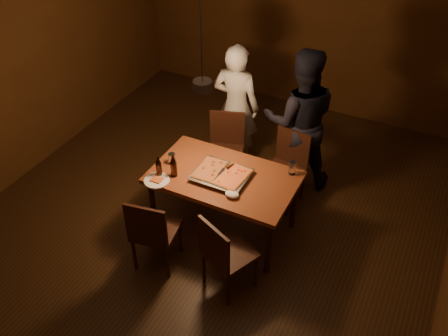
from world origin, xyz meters
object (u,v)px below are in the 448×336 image
at_px(dining_table, 224,181).
at_px(beer_bottle_b, 174,166).
at_px(chair_near_right, 223,250).
at_px(chair_far_left, 226,142).
at_px(diner_white, 236,107).
at_px(pendant_lamp, 202,85).
at_px(beer_bottle_a, 159,166).
at_px(diner_dark, 300,120).
at_px(plate_slice, 157,180).
at_px(pizza_tray, 221,176).
at_px(chair_near_left, 152,228).
at_px(chair_far_right, 287,161).

relative_size(dining_table, beer_bottle_b, 5.91).
relative_size(chair_near_right, beer_bottle_b, 2.18).
relative_size(chair_far_left, diner_white, 0.33).
height_order(dining_table, pendant_lamp, pendant_lamp).
height_order(beer_bottle_b, diner_white, diner_white).
distance_m(beer_bottle_a, diner_dark, 1.76).
bearing_deg(beer_bottle_a, plate_slice, -74.69).
height_order(dining_table, pizza_tray, pizza_tray).
bearing_deg(dining_table, diner_white, 109.99).
bearing_deg(dining_table, beer_bottle_b, -153.59).
relative_size(chair_far_left, chair_near_left, 1.10).
relative_size(dining_table, chair_far_left, 2.82).
distance_m(pizza_tray, beer_bottle_b, 0.50).
xyz_separation_m(chair_far_right, plate_slice, (-0.98, -1.19, 0.22)).
distance_m(chair_far_left, chair_near_right, 1.76).
bearing_deg(beer_bottle_a, dining_table, 26.27).
bearing_deg(chair_far_right, pizza_tray, 73.37).
height_order(chair_near_right, pendant_lamp, pendant_lamp).
distance_m(dining_table, plate_slice, 0.69).
distance_m(chair_far_left, plate_slice, 1.25).
bearing_deg(chair_near_left, chair_far_right, 54.07).
height_order(beer_bottle_a, diner_white, diner_white).
distance_m(chair_far_right, chair_near_left, 1.79).
distance_m(chair_far_left, beer_bottle_b, 1.11).
relative_size(pizza_tray, diner_dark, 0.31).
height_order(beer_bottle_a, pendant_lamp, pendant_lamp).
bearing_deg(chair_near_left, diner_white, 81.94).
relative_size(plate_slice, diner_dark, 0.15).
distance_m(beer_bottle_a, plate_slice, 0.14).
xyz_separation_m(chair_far_right, chair_near_right, (-0.04, -1.56, 0.00)).
bearing_deg(pendant_lamp, beer_bottle_a, -144.63).
height_order(diner_white, diner_dark, diner_dark).
xyz_separation_m(chair_near_left, pendant_lamp, (0.17, 0.78, 1.22)).
bearing_deg(diner_white, chair_near_left, 88.42).
xyz_separation_m(chair_near_left, diner_dark, (0.78, 1.97, 0.34)).
relative_size(pizza_tray, plate_slice, 2.09).
bearing_deg(chair_far_right, pendant_lamp, 62.90).
bearing_deg(dining_table, chair_far_right, 62.83).
xyz_separation_m(beer_bottle_a, pendant_lamp, (0.39, 0.27, 0.89)).
bearing_deg(chair_near_right, beer_bottle_b, 171.44).
bearing_deg(pendant_lamp, chair_near_right, -51.74).
bearing_deg(plate_slice, diner_white, 85.19).
xyz_separation_m(chair_far_left, pizza_tray, (0.38, -0.87, 0.24)).
bearing_deg(plate_slice, chair_far_left, 81.41).
height_order(dining_table, beer_bottle_a, beer_bottle_a).
bearing_deg(plate_slice, beer_bottle_a, 105.31).
xyz_separation_m(chair_far_left, pendant_lamp, (0.18, -0.85, 1.22)).
relative_size(chair_far_right, plate_slice, 1.85).
bearing_deg(pizza_tray, diner_dark, 69.20).
xyz_separation_m(pizza_tray, diner_white, (-0.43, 1.24, 0.04)).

